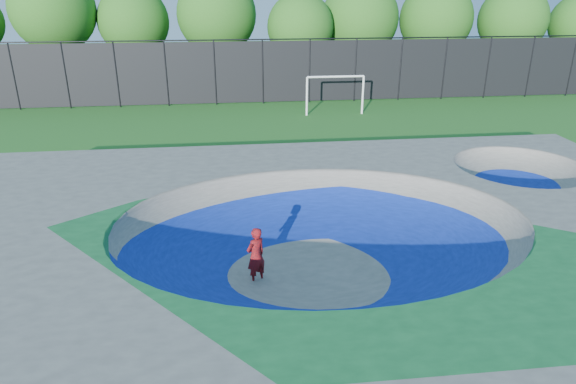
# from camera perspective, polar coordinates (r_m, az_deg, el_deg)

# --- Properties ---
(ground) EXTENTS (120.00, 120.00, 0.00)m
(ground) POSITION_cam_1_polar(r_m,az_deg,el_deg) (14.12, 3.61, -8.63)
(ground) COLOR #1F5C19
(ground) RESTS_ON ground
(skate_deck) EXTENTS (22.00, 14.00, 1.50)m
(skate_deck) POSITION_cam_1_polar(r_m,az_deg,el_deg) (13.75, 3.68, -5.95)
(skate_deck) COLOR gray
(skate_deck) RESTS_ON ground
(skater) EXTENTS (0.68, 0.64, 1.56)m
(skater) POSITION_cam_1_polar(r_m,az_deg,el_deg) (13.20, -3.59, -7.08)
(skater) COLOR red
(skater) RESTS_ON ground
(skateboard) EXTENTS (0.76, 0.65, 0.05)m
(skateboard) POSITION_cam_1_polar(r_m,az_deg,el_deg) (13.59, -3.52, -9.86)
(skateboard) COLOR black
(skateboard) RESTS_ON ground
(soccer_goal) EXTENTS (3.45, 0.12, 2.28)m
(soccer_goal) POSITION_cam_1_polar(r_m,az_deg,el_deg) (30.60, 5.28, 11.47)
(soccer_goal) COLOR white
(soccer_goal) RESTS_ON ground
(fence) EXTENTS (48.09, 0.09, 4.04)m
(fence) POSITION_cam_1_polar(r_m,az_deg,el_deg) (33.39, -2.82, 13.32)
(fence) COLOR black
(fence) RESTS_ON ground
(treeline) EXTENTS (52.10, 6.79, 8.38)m
(treeline) POSITION_cam_1_polar(r_m,az_deg,el_deg) (38.73, -0.27, 18.70)
(treeline) COLOR #4A3525
(treeline) RESTS_ON ground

